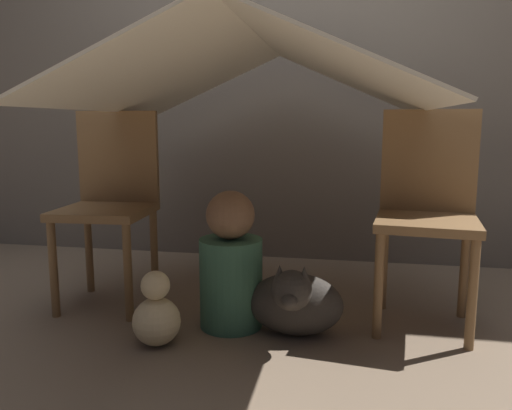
# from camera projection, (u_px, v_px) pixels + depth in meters

# --- Properties ---
(ground_plane) EXTENTS (8.80, 8.80, 0.00)m
(ground_plane) POSITION_uv_depth(u_px,v_px,m) (249.00, 329.00, 2.05)
(ground_plane) COLOR #7A6651
(wall_back) EXTENTS (7.00, 0.05, 2.50)m
(wall_back) POSITION_uv_depth(u_px,v_px,m) (287.00, 53.00, 2.97)
(wall_back) COLOR #6B6056
(wall_back) RESTS_ON ground_plane
(chair_left) EXTENTS (0.42, 0.42, 0.90)m
(chair_left) POSITION_uv_depth(u_px,v_px,m) (111.00, 197.00, 2.33)
(chair_left) COLOR brown
(chair_left) RESTS_ON ground_plane
(chair_right) EXTENTS (0.44, 0.44, 0.90)m
(chair_right) POSITION_uv_depth(u_px,v_px,m) (427.00, 206.00, 2.07)
(chair_right) COLOR brown
(chair_right) RESTS_ON ground_plane
(sheet_canopy) EXTENTS (1.41, 1.39, 0.32)m
(sheet_canopy) POSITION_uv_depth(u_px,v_px,m) (256.00, 70.00, 2.04)
(sheet_canopy) COLOR silver
(person_front) EXTENTS (0.26, 0.26, 0.57)m
(person_front) POSITION_uv_depth(u_px,v_px,m) (231.00, 267.00, 2.05)
(person_front) COLOR #38664C
(person_front) RESTS_ON ground_plane
(dog) EXTENTS (0.38, 0.35, 0.33)m
(dog) POSITION_uv_depth(u_px,v_px,m) (295.00, 302.00, 1.96)
(dog) COLOR #332D28
(dog) RESTS_ON ground_plane
(plush_toy) EXTENTS (0.18, 0.18, 0.29)m
(plush_toy) POSITION_uv_depth(u_px,v_px,m) (156.00, 315.00, 1.89)
(plush_toy) COLOR beige
(plush_toy) RESTS_ON ground_plane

